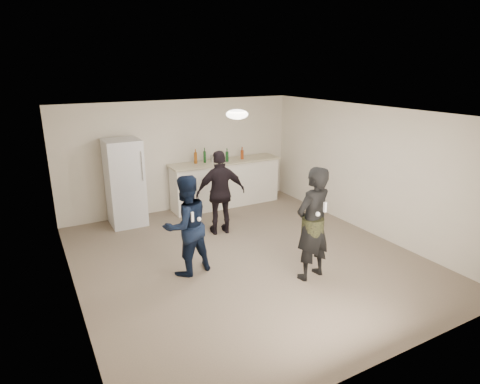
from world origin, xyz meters
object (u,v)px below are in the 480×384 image
woman (313,224)px  counter (226,184)px  fridge (125,183)px  shaker (212,158)px  man (186,225)px  spectator (221,193)px

woman → counter: bearing=-105.5°
counter → fridge: (-2.36, -0.07, 0.38)m
shaker → man: bearing=-122.4°
shaker → woman: size_ratio=0.09×
man → fridge: bearing=-94.1°
counter → shaker: bearing=171.7°
man → spectator: bearing=-146.2°
fridge → woman: size_ratio=1.00×
spectator → man: bearing=55.5°
fridge → shaker: bearing=3.2°
counter → man: (-2.03, -2.66, 0.29)m
counter → fridge: bearing=-178.3°
man → woman: (1.64, -1.07, 0.09)m
counter → shaker: shaker is taller
man → woman: size_ratio=0.90×
man → woman: 1.97m
counter → fridge: fridge is taller
man → spectator: size_ratio=0.97×
man → spectator: (1.19, 1.20, 0.02)m
counter → woman: woman is taller
fridge → woman: (1.97, -3.66, -0.00)m
counter → shaker: (-0.32, 0.05, 0.65)m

